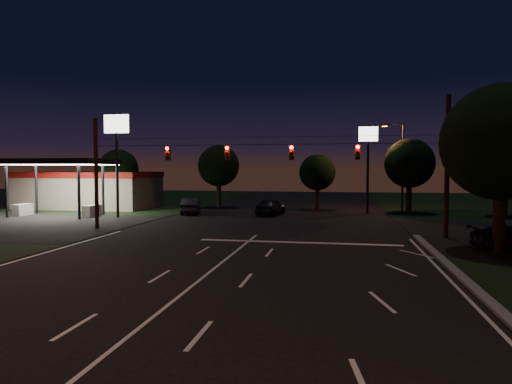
% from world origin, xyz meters
% --- Properties ---
extents(ground, '(140.00, 140.00, 0.00)m').
position_xyz_m(ground, '(0.00, 0.00, 0.00)').
color(ground, black).
rests_on(ground, ground).
extents(cross_street_left, '(20.00, 16.00, 0.02)m').
position_xyz_m(cross_street_left, '(-20.00, 16.00, 0.00)').
color(cross_street_left, black).
rests_on(cross_street_left, ground).
extents(center_line, '(0.14, 40.00, 0.01)m').
position_xyz_m(center_line, '(0.00, -6.00, 0.01)').
color(center_line, silver).
rests_on(center_line, ground).
extents(stop_bar, '(12.00, 0.50, 0.01)m').
position_xyz_m(stop_bar, '(3.00, 11.50, 0.01)').
color(stop_bar, silver).
rests_on(stop_bar, ground).
extents(utility_pole_right, '(0.30, 0.30, 9.00)m').
position_xyz_m(utility_pole_right, '(12.00, 15.00, 0.00)').
color(utility_pole_right, black).
rests_on(utility_pole_right, ground).
extents(utility_pole_left, '(0.28, 0.28, 8.00)m').
position_xyz_m(utility_pole_left, '(-12.00, 15.00, 0.00)').
color(utility_pole_left, black).
rests_on(utility_pole_left, ground).
extents(signal_span, '(24.00, 0.40, 1.56)m').
position_xyz_m(signal_span, '(-0.00, 14.96, 5.50)').
color(signal_span, black).
rests_on(signal_span, ground).
extents(gas_station, '(14.20, 16.10, 5.25)m').
position_xyz_m(gas_station, '(-21.86, 30.39, 2.38)').
color(gas_station, gray).
rests_on(gas_station, ground).
extents(pole_sign_left_near, '(2.20, 0.30, 9.10)m').
position_xyz_m(pole_sign_left_near, '(-14.00, 22.00, 6.98)').
color(pole_sign_left_near, black).
rests_on(pole_sign_left_near, ground).
extents(pole_sign_right, '(1.80, 0.30, 8.40)m').
position_xyz_m(pole_sign_right, '(8.00, 30.00, 6.24)').
color(pole_sign_right, black).
rests_on(pole_sign_right, ground).
extents(street_light_right_far, '(2.20, 0.35, 9.00)m').
position_xyz_m(street_light_right_far, '(11.24, 32.00, 5.24)').
color(street_light_right_far, black).
rests_on(street_light_right_far, ground).
extents(tree_right_near, '(6.00, 6.00, 8.76)m').
position_xyz_m(tree_right_near, '(13.53, 10.17, 5.68)').
color(tree_right_near, black).
rests_on(tree_right_near, ground).
extents(tree_far_a, '(4.20, 4.20, 6.42)m').
position_xyz_m(tree_far_a, '(-17.98, 30.12, 4.26)').
color(tree_far_a, black).
rests_on(tree_far_a, ground).
extents(tree_far_b, '(4.60, 4.60, 6.98)m').
position_xyz_m(tree_far_b, '(-7.98, 34.13, 4.61)').
color(tree_far_b, black).
rests_on(tree_far_b, ground).
extents(tree_far_c, '(3.80, 3.80, 5.86)m').
position_xyz_m(tree_far_c, '(3.02, 33.10, 3.90)').
color(tree_far_c, black).
rests_on(tree_far_c, ground).
extents(tree_far_d, '(4.80, 4.80, 7.30)m').
position_xyz_m(tree_far_d, '(12.02, 31.13, 4.83)').
color(tree_far_d, black).
rests_on(tree_far_d, ground).
extents(tree_far_e, '(4.00, 4.00, 6.18)m').
position_xyz_m(tree_far_e, '(20.02, 29.11, 4.11)').
color(tree_far_e, black).
rests_on(tree_far_e, ground).
extents(car_oncoming_a, '(2.56, 4.87, 1.58)m').
position_xyz_m(car_oncoming_a, '(-1.00, 26.77, 0.79)').
color(car_oncoming_a, black).
rests_on(car_oncoming_a, ground).
extents(car_oncoming_b, '(2.71, 4.92, 1.54)m').
position_xyz_m(car_oncoming_b, '(-8.74, 26.52, 0.77)').
color(car_oncoming_b, black).
rests_on(car_oncoming_b, ground).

